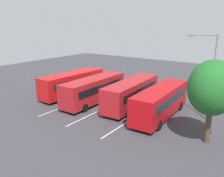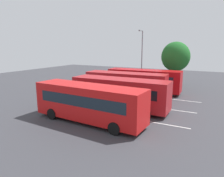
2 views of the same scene
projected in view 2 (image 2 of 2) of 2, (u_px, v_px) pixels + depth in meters
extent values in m
plane|color=#38383D|center=(123.00, 103.00, 22.56)|extent=(72.37, 72.37, 0.00)
cube|color=#B70C11|center=(144.00, 80.00, 27.53)|extent=(9.68, 2.81, 2.72)
cube|color=#19232D|center=(112.00, 73.00, 29.42)|extent=(0.21, 2.13, 1.14)
cube|color=#19232D|center=(141.00, 79.00, 26.43)|extent=(8.05, 0.41, 0.87)
cube|color=#19232D|center=(147.00, 76.00, 28.51)|extent=(8.05, 0.41, 0.87)
cube|color=black|center=(112.00, 69.00, 29.34)|extent=(0.18, 1.94, 0.32)
cube|color=black|center=(112.00, 85.00, 29.81)|extent=(0.19, 2.23, 0.36)
cylinder|color=black|center=(119.00, 88.00, 28.08)|extent=(0.96, 0.32, 0.95)
cylinder|color=black|center=(126.00, 86.00, 30.10)|extent=(0.96, 0.32, 0.95)
cylinder|color=black|center=(165.00, 93.00, 25.45)|extent=(0.96, 0.32, 0.95)
cylinder|color=black|center=(168.00, 89.00, 27.48)|extent=(0.96, 0.32, 0.95)
cube|color=#AD191E|center=(126.00, 84.00, 24.47)|extent=(9.72, 2.99, 2.72)
cube|color=black|center=(91.00, 76.00, 26.29)|extent=(0.25, 2.13, 1.14)
cube|color=black|center=(122.00, 83.00, 23.36)|extent=(8.05, 0.56, 0.87)
cube|color=black|center=(129.00, 80.00, 25.46)|extent=(8.05, 0.56, 0.87)
cube|color=black|center=(91.00, 72.00, 26.20)|extent=(0.21, 1.94, 0.32)
cube|color=black|center=(91.00, 90.00, 26.67)|extent=(0.23, 2.23, 0.36)
cylinder|color=black|center=(98.00, 94.00, 24.96)|extent=(0.96, 0.34, 0.95)
cylinder|color=black|center=(107.00, 90.00, 27.00)|extent=(0.96, 0.34, 0.95)
cylinder|color=black|center=(148.00, 99.00, 22.43)|extent=(0.96, 0.34, 0.95)
cylinder|color=black|center=(153.00, 95.00, 24.47)|extent=(0.96, 0.34, 0.95)
cube|color=#AD191E|center=(120.00, 93.00, 20.00)|extent=(9.63, 2.55, 2.72)
cube|color=black|center=(80.00, 81.00, 22.00)|extent=(0.15, 2.13, 1.14)
cube|color=black|center=(114.00, 92.00, 18.91)|extent=(8.06, 0.19, 0.87)
cube|color=black|center=(125.00, 87.00, 20.96)|extent=(8.06, 0.19, 0.87)
cube|color=black|center=(79.00, 77.00, 21.92)|extent=(0.13, 1.94, 0.32)
cube|color=black|center=(80.00, 98.00, 22.39)|extent=(0.13, 2.23, 0.36)
cylinder|color=black|center=(87.00, 103.00, 20.63)|extent=(0.95, 0.29, 0.95)
cylinder|color=black|center=(99.00, 98.00, 22.63)|extent=(0.95, 0.29, 0.95)
cylinder|color=black|center=(146.00, 112.00, 17.85)|extent=(0.95, 0.29, 0.95)
cylinder|color=black|center=(153.00, 106.00, 19.85)|extent=(0.95, 0.29, 0.95)
cube|color=red|center=(89.00, 102.00, 16.62)|extent=(9.70, 2.88, 2.72)
cube|color=#19232D|center=(47.00, 87.00, 18.87)|extent=(0.22, 2.13, 1.14)
cube|color=#19232D|center=(79.00, 101.00, 15.56)|extent=(8.05, 0.47, 0.87)
cube|color=#19232D|center=(97.00, 95.00, 17.54)|extent=(8.05, 0.47, 0.87)
cube|color=black|center=(47.00, 82.00, 18.79)|extent=(0.19, 1.94, 0.32)
cube|color=black|center=(48.00, 107.00, 19.27)|extent=(0.21, 2.23, 0.36)
cylinder|color=black|center=(52.00, 114.00, 17.45)|extent=(0.96, 0.33, 0.95)
cylinder|color=black|center=(71.00, 107.00, 19.38)|extent=(0.96, 0.33, 0.95)
cylinder|color=black|center=(114.00, 128.00, 14.35)|extent=(0.96, 0.33, 0.95)
cylinder|color=black|center=(129.00, 119.00, 16.28)|extent=(0.96, 0.33, 0.95)
cylinder|color=#232833|center=(57.00, 101.00, 21.93)|extent=(0.13, 0.13, 0.82)
cylinder|color=#232833|center=(55.00, 101.00, 21.83)|extent=(0.13, 0.13, 0.82)
cylinder|color=navy|center=(56.00, 94.00, 21.73)|extent=(0.42, 0.42, 0.65)
sphere|color=tan|center=(55.00, 90.00, 21.64)|extent=(0.22, 0.22, 0.22)
cylinder|color=gray|center=(142.00, 59.00, 31.66)|extent=(0.16, 0.16, 8.44)
cylinder|color=gray|center=(141.00, 31.00, 29.73)|extent=(0.51, 2.35, 0.10)
cube|color=slate|center=(140.00, 31.00, 28.65)|extent=(0.29, 0.59, 0.14)
cylinder|color=#4C3823|center=(174.00, 77.00, 30.89)|extent=(0.44, 0.44, 3.07)
ellipsoid|color=#1E6023|center=(176.00, 57.00, 30.27)|extent=(4.15, 3.73, 4.35)
cube|color=silver|center=(137.00, 95.00, 26.17)|extent=(15.12, 0.27, 0.01)
cube|color=silver|center=(123.00, 103.00, 22.55)|extent=(15.12, 0.27, 0.01)
cube|color=silver|center=(104.00, 114.00, 18.94)|extent=(15.12, 0.27, 0.01)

